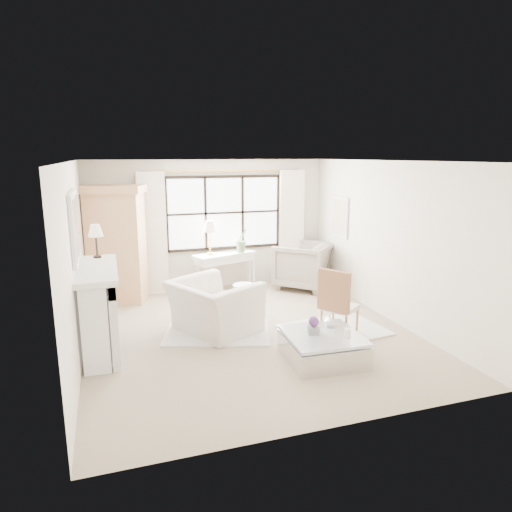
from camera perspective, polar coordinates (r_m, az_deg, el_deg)
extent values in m
plane|color=tan|center=(7.40, -0.81, -9.60)|extent=(5.50, 5.50, 0.00)
plane|color=white|center=(6.86, -0.88, 11.79)|extent=(5.50, 5.50, 0.00)
plane|color=beige|center=(9.63, -5.74, 3.87)|extent=(5.00, 0.00, 5.00)
plane|color=beige|center=(4.54, 9.60, -6.11)|extent=(5.00, 0.00, 5.00)
plane|color=white|center=(6.72, -21.65, -0.73)|extent=(0.00, 5.50, 5.50)
plane|color=silver|center=(8.10, 16.31, 1.78)|extent=(0.00, 5.50, 5.50)
cube|color=white|center=(9.64, -4.00, 5.41)|extent=(2.40, 0.02, 1.50)
cylinder|color=#AF843D|center=(9.52, -3.99, 10.58)|extent=(3.30, 0.04, 0.04)
cube|color=white|center=(9.37, -12.78, 2.67)|extent=(0.55, 0.10, 2.47)
cube|color=white|center=(10.09, 4.45, 3.63)|extent=(0.55, 0.10, 2.47)
cube|color=silver|center=(6.91, -19.40, -6.76)|extent=(0.34, 1.50, 1.18)
cube|color=#B8B8C0|center=(6.93, -17.95, -7.13)|extent=(0.03, 1.22, 0.97)
cube|color=black|center=(7.00, -17.75, -8.75)|extent=(0.06, 0.52, 0.50)
cube|color=silver|center=(6.74, -19.44, -1.67)|extent=(0.58, 1.66, 0.08)
cube|color=silver|center=(6.63, -21.73, 3.41)|extent=(0.05, 1.15, 0.95)
cube|color=silver|center=(6.63, -21.47, 3.43)|extent=(0.02, 1.00, 0.80)
cube|color=silver|center=(9.48, 10.45, 4.81)|extent=(0.04, 0.62, 0.82)
cube|color=beige|center=(9.47, 10.34, 4.81)|extent=(0.01, 0.52, 0.72)
cylinder|color=black|center=(7.34, -19.21, -0.08)|extent=(0.12, 0.12, 0.03)
cylinder|color=black|center=(7.31, -19.30, 1.18)|extent=(0.03, 0.03, 0.30)
cone|color=beige|center=(7.27, -19.44, 3.04)|extent=(0.22, 0.22, 0.18)
cube|color=tan|center=(9.08, -17.00, 0.94)|extent=(1.14, 0.89, 2.10)
cube|color=tan|center=(8.94, -17.46, 7.99)|extent=(1.29, 1.02, 0.14)
cube|color=white|center=(9.49, -3.96, -0.34)|extent=(1.31, 0.78, 0.14)
cube|color=white|center=(9.47, -3.97, 0.19)|extent=(1.38, 0.84, 0.06)
cylinder|color=gold|center=(9.38, -5.73, 0.32)|extent=(0.14, 0.14, 0.03)
cylinder|color=gold|center=(9.33, -5.76, 1.79)|extent=(0.02, 0.02, 0.46)
cone|color=#FFF1D0|center=(9.28, -5.80, 3.73)|extent=(0.28, 0.28, 0.22)
imported|color=#637D53|center=(9.53, -1.77, 2.08)|extent=(0.36, 0.34, 0.52)
cylinder|color=white|center=(8.37, -1.52, -6.82)|extent=(0.26, 0.26, 0.03)
cylinder|color=white|center=(8.30, -1.53, -5.29)|extent=(0.06, 0.06, 0.44)
cylinder|color=white|center=(8.23, -1.54, -3.70)|extent=(0.40, 0.40, 0.03)
cube|color=silver|center=(7.43, -4.84, -9.43)|extent=(1.90, 1.58, 0.03)
cube|color=silver|center=(7.59, 9.66, -9.09)|extent=(1.71, 1.37, 0.03)
imported|color=silver|center=(7.36, -5.26, -6.33)|extent=(1.59, 1.66, 0.84)
imported|color=gray|center=(9.76, 5.89, -1.15)|extent=(1.50, 1.50, 0.98)
cube|color=silver|center=(7.29, 10.45, -6.31)|extent=(0.65, 0.66, 0.07)
cube|color=#9D6542|center=(7.00, 9.70, -4.34)|extent=(0.32, 0.42, 0.60)
cube|color=silver|center=(6.51, 8.33, -11.45)|extent=(1.05, 1.05, 0.32)
cube|color=silver|center=(6.43, 8.39, -9.82)|extent=(1.05, 1.05, 0.04)
cube|color=slate|center=(6.39, 7.18, -9.17)|extent=(0.18, 0.18, 0.11)
sphere|color=#572B6B|center=(6.35, 7.21, -8.11)|extent=(0.14, 0.14, 0.14)
cylinder|color=white|center=(6.36, 11.37, -9.40)|extent=(0.09, 0.09, 0.12)
imported|color=silver|center=(6.69, 9.16, -7.98)|extent=(0.18, 0.18, 0.16)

